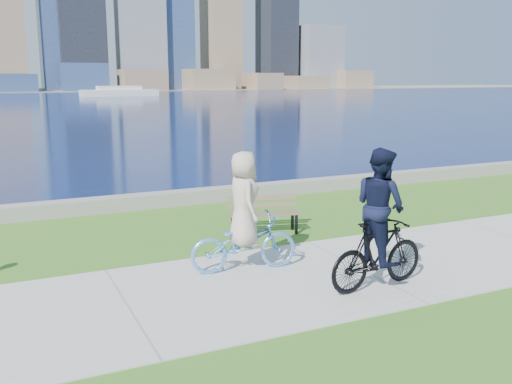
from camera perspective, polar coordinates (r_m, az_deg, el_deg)
ground at (r=10.12m, az=10.21°, el=-7.60°), size 320.00×320.00×0.00m
concrete_path at (r=10.12m, az=10.21°, el=-7.55°), size 80.00×3.50×0.02m
seawall at (r=15.37m, az=-3.14°, el=-0.16°), size 90.00×0.50×0.35m
bay_water at (r=80.04m, az=-21.20°, el=8.42°), size 320.00×131.00×0.01m
far_shore at (r=137.92m, az=-22.97°, el=9.30°), size 320.00×30.00×0.12m
ferry_far at (r=97.18m, az=-13.51°, el=9.70°), size 12.34×3.52×1.67m
park_bench at (r=12.11m, az=0.76°, el=-1.89°), size 1.58×0.87×0.78m
cyclist_woman at (r=9.64m, az=-1.23°, el=-3.52°), size 0.87×1.92×2.05m
cyclist_man at (r=9.00m, az=12.19°, el=-3.77°), size 0.75×1.85×2.21m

